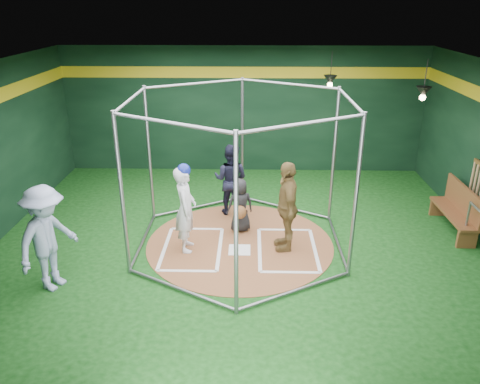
{
  "coord_description": "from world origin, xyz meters",
  "views": [
    {
      "loc": [
        0.21,
        -8.45,
        4.64
      ],
      "look_at": [
        0.0,
        0.1,
        1.1
      ],
      "focal_mm": 35.0,
      "sensor_mm": 36.0,
      "label": 1
    }
  ],
  "objects_px": {
    "batter_figure": "(185,208)",
    "dugout_bench": "(458,209)",
    "visitor_leopard": "(287,206)",
    "umpire": "(231,179)"
  },
  "relations": [
    {
      "from": "batter_figure",
      "to": "visitor_leopard",
      "type": "xyz_separation_m",
      "value": [
        1.96,
        0.09,
        0.01
      ]
    },
    {
      "from": "batter_figure",
      "to": "visitor_leopard",
      "type": "bearing_deg",
      "value": 2.68
    },
    {
      "from": "batter_figure",
      "to": "umpire",
      "type": "bearing_deg",
      "value": 65.02
    },
    {
      "from": "batter_figure",
      "to": "dugout_bench",
      "type": "distance_m",
      "value": 5.77
    },
    {
      "from": "batter_figure",
      "to": "dugout_bench",
      "type": "bearing_deg",
      "value": 9.55
    },
    {
      "from": "visitor_leopard",
      "to": "dugout_bench",
      "type": "bearing_deg",
      "value": 99.21
    },
    {
      "from": "batter_figure",
      "to": "dugout_bench",
      "type": "relative_size",
      "value": 1.04
    },
    {
      "from": "visitor_leopard",
      "to": "umpire",
      "type": "relative_size",
      "value": 1.1
    },
    {
      "from": "batter_figure",
      "to": "visitor_leopard",
      "type": "relative_size",
      "value": 0.99
    },
    {
      "from": "visitor_leopard",
      "to": "umpire",
      "type": "bearing_deg",
      "value": -148.51
    }
  ]
}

